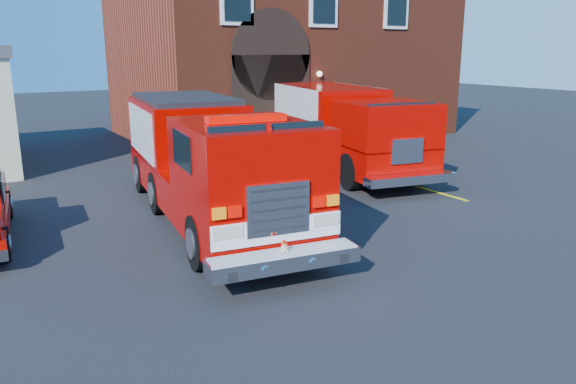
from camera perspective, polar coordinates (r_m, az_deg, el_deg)
ground at (r=13.25m, az=-2.73°, el=-4.35°), size 100.00×100.00×0.00m
parking_stripe_near at (r=17.87m, az=14.17°, el=0.19°), size 0.12×3.00×0.01m
parking_stripe_mid at (r=20.01m, az=8.05°, el=1.99°), size 0.12×3.00×0.01m
parking_stripe_far at (r=22.35m, az=3.15°, el=3.41°), size 0.12×3.00×0.01m
fire_station at (r=29.16m, az=-0.66°, el=14.40°), size 15.20×10.20×8.45m
fire_engine at (r=14.24m, az=-8.09°, el=3.27°), size 4.02×9.94×2.98m
secondary_truck at (r=20.35m, az=5.64°, el=6.74°), size 4.43×9.23×2.88m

